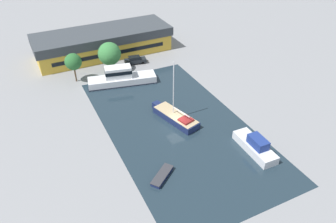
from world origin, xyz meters
name	(u,v)px	position (x,y,z in m)	size (l,w,h in m)	color
ground_plane	(176,126)	(0.00, 0.00, 0.00)	(440.00, 440.00, 0.00)	gray
water_canal	(176,126)	(0.00, 0.00, 0.00)	(21.13, 39.52, 0.01)	#1E2D38
warehouse_building	(103,42)	(-2.05, 32.34, 2.77)	(30.65, 10.90, 5.47)	gold
quay_tree_near_building	(109,54)	(-3.48, 22.93, 4.00)	(4.69, 4.69, 6.35)	brown
quay_tree_by_water	(73,62)	(-11.02, 21.94, 4.24)	(3.26, 3.26, 5.89)	brown
parked_car	(135,60)	(2.41, 24.19, 0.84)	(4.90, 2.48, 1.67)	#1E2328
sailboat_moored	(175,116)	(0.62, 1.57, 0.67)	(4.92, 9.95, 10.40)	#19234C
motor_cruiser	(121,78)	(-3.31, 17.07, 1.31)	(13.65, 6.09, 3.66)	silver
small_dinghy	(162,176)	(-6.91, -9.34, 0.30)	(4.23, 3.67, 0.58)	#19234C
cabin_boat	(255,146)	(7.51, -10.53, 0.95)	(2.71, 7.77, 2.63)	silver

